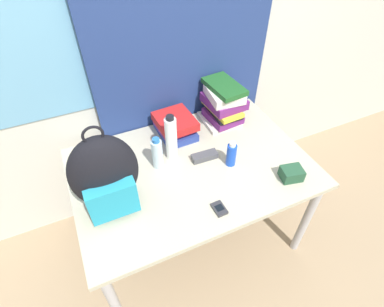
{
  "coord_description": "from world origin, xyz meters",
  "views": [
    {
      "loc": [
        -0.48,
        -0.61,
        1.92
      ],
      "look_at": [
        0.0,
        0.45,
        0.8
      ],
      "focal_mm": 28.0,
      "sensor_mm": 36.0,
      "label": 1
    }
  ],
  "objects_px": {
    "book_stack_center": "(223,104)",
    "cell_phone": "(220,208)",
    "sunglasses_case": "(205,156)",
    "sports_bottle": "(171,138)",
    "backpack": "(105,175)",
    "camera_pouch": "(292,174)",
    "water_bottle": "(157,154)",
    "sunscreen_bottle": "(231,154)",
    "book_stack_left": "(175,126)"
  },
  "relations": [
    {
      "from": "book_stack_center",
      "to": "cell_phone",
      "type": "xyz_separation_m",
      "value": [
        -0.35,
        -0.62,
        -0.13
      ]
    },
    {
      "from": "book_stack_center",
      "to": "sunglasses_case",
      "type": "bearing_deg",
      "value": -133.91
    },
    {
      "from": "sports_bottle",
      "to": "sunglasses_case",
      "type": "relative_size",
      "value": 1.91
    },
    {
      "from": "cell_phone",
      "to": "sunglasses_case",
      "type": "bearing_deg",
      "value": 76.04
    },
    {
      "from": "book_stack_center",
      "to": "sports_bottle",
      "type": "distance_m",
      "value": 0.46
    },
    {
      "from": "backpack",
      "to": "sports_bottle",
      "type": "distance_m",
      "value": 0.44
    },
    {
      "from": "book_stack_center",
      "to": "backpack",
      "type": "bearing_deg",
      "value": -156.27
    },
    {
      "from": "backpack",
      "to": "sports_bottle",
      "type": "bearing_deg",
      "value": 24.85
    },
    {
      "from": "backpack",
      "to": "sunglasses_case",
      "type": "xyz_separation_m",
      "value": [
        0.56,
        0.09,
        -0.18
      ]
    },
    {
      "from": "book_stack_center",
      "to": "camera_pouch",
      "type": "xyz_separation_m",
      "value": [
        0.1,
        -0.59,
        -0.1
      ]
    },
    {
      "from": "book_stack_center",
      "to": "water_bottle",
      "type": "height_order",
      "value": "book_stack_center"
    },
    {
      "from": "book_stack_center",
      "to": "sunscreen_bottle",
      "type": "relative_size",
      "value": 1.9
    },
    {
      "from": "water_bottle",
      "to": "sunscreen_bottle",
      "type": "xyz_separation_m",
      "value": [
        0.38,
        -0.15,
        -0.02
      ]
    },
    {
      "from": "sunglasses_case",
      "to": "book_stack_left",
      "type": "bearing_deg",
      "value": 104.6
    },
    {
      "from": "cell_phone",
      "to": "book_stack_left",
      "type": "bearing_deg",
      "value": 88.51
    },
    {
      "from": "book_stack_left",
      "to": "cell_phone",
      "type": "bearing_deg",
      "value": -91.49
    },
    {
      "from": "sports_bottle",
      "to": "sunscreen_bottle",
      "type": "distance_m",
      "value": 0.34
    },
    {
      "from": "book_stack_center",
      "to": "cell_phone",
      "type": "relative_size",
      "value": 3.59
    },
    {
      "from": "sports_bottle",
      "to": "sunscreen_bottle",
      "type": "bearing_deg",
      "value": -34.55
    },
    {
      "from": "book_stack_left",
      "to": "camera_pouch",
      "type": "relative_size",
      "value": 2.15
    },
    {
      "from": "sunglasses_case",
      "to": "camera_pouch",
      "type": "xyz_separation_m",
      "value": [
        0.36,
        -0.33,
        0.02
      ]
    },
    {
      "from": "backpack",
      "to": "water_bottle",
      "type": "distance_m",
      "value": 0.34
    },
    {
      "from": "cell_phone",
      "to": "backpack",
      "type": "bearing_deg",
      "value": 150.8
    },
    {
      "from": "sunscreen_bottle",
      "to": "book_stack_left",
      "type": "bearing_deg",
      "value": 116.72
    },
    {
      "from": "book_stack_left",
      "to": "sports_bottle",
      "type": "xyz_separation_m",
      "value": [
        -0.09,
        -0.18,
        0.07
      ]
    },
    {
      "from": "sports_bottle",
      "to": "sunglasses_case",
      "type": "bearing_deg",
      "value": -29.97
    },
    {
      "from": "backpack",
      "to": "water_bottle",
      "type": "bearing_deg",
      "value": 25.92
    },
    {
      "from": "sports_bottle",
      "to": "camera_pouch",
      "type": "distance_m",
      "value": 0.68
    },
    {
      "from": "water_bottle",
      "to": "cell_phone",
      "type": "distance_m",
      "value": 0.45
    },
    {
      "from": "water_bottle",
      "to": "sunscreen_bottle",
      "type": "bearing_deg",
      "value": -22.02
    },
    {
      "from": "book_stack_left",
      "to": "sports_bottle",
      "type": "bearing_deg",
      "value": -117.03
    },
    {
      "from": "book_stack_left",
      "to": "water_bottle",
      "type": "distance_m",
      "value": 0.29
    },
    {
      "from": "backpack",
      "to": "sports_bottle",
      "type": "relative_size",
      "value": 1.65
    },
    {
      "from": "cell_phone",
      "to": "camera_pouch",
      "type": "xyz_separation_m",
      "value": [
        0.45,
        0.03,
        0.03
      ]
    },
    {
      "from": "sunscreen_bottle",
      "to": "cell_phone",
      "type": "distance_m",
      "value": 0.33
    },
    {
      "from": "water_bottle",
      "to": "cell_phone",
      "type": "relative_size",
      "value": 2.41
    },
    {
      "from": "sunscreen_bottle",
      "to": "cell_phone",
      "type": "xyz_separation_m",
      "value": [
        -0.2,
        -0.25,
        -0.07
      ]
    },
    {
      "from": "sunglasses_case",
      "to": "sports_bottle",
      "type": "bearing_deg",
      "value": 150.03
    },
    {
      "from": "cell_phone",
      "to": "sunscreen_bottle",
      "type": "bearing_deg",
      "value": 51.34
    },
    {
      "from": "book_stack_center",
      "to": "sunglasses_case",
      "type": "height_order",
      "value": "book_stack_center"
    },
    {
      "from": "water_bottle",
      "to": "sunglasses_case",
      "type": "height_order",
      "value": "water_bottle"
    },
    {
      "from": "book_stack_left",
      "to": "book_stack_center",
      "type": "bearing_deg",
      "value": -0.47
    },
    {
      "from": "water_bottle",
      "to": "sunscreen_bottle",
      "type": "height_order",
      "value": "water_bottle"
    },
    {
      "from": "book_stack_center",
      "to": "sports_bottle",
      "type": "relative_size",
      "value": 1.04
    },
    {
      "from": "sunscreen_bottle",
      "to": "backpack",
      "type": "bearing_deg",
      "value": 179.25
    },
    {
      "from": "book_stack_center",
      "to": "water_bottle",
      "type": "xyz_separation_m",
      "value": [
        -0.52,
        -0.22,
        -0.04
      ]
    },
    {
      "from": "backpack",
      "to": "sunscreen_bottle",
      "type": "relative_size",
      "value": 3.02
    },
    {
      "from": "book_stack_center",
      "to": "sports_bottle",
      "type": "bearing_deg",
      "value": -157.33
    },
    {
      "from": "backpack",
      "to": "sunscreen_bottle",
      "type": "distance_m",
      "value": 0.68
    },
    {
      "from": "book_stack_center",
      "to": "camera_pouch",
      "type": "distance_m",
      "value": 0.61
    }
  ]
}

